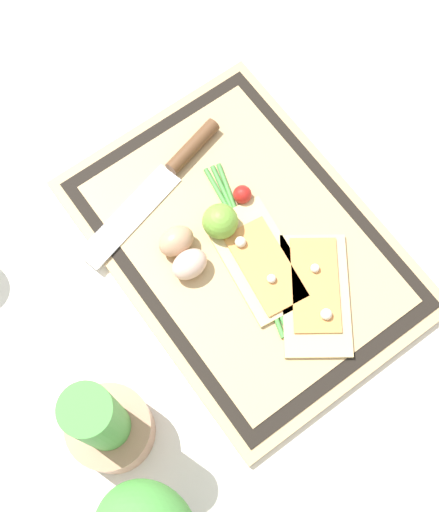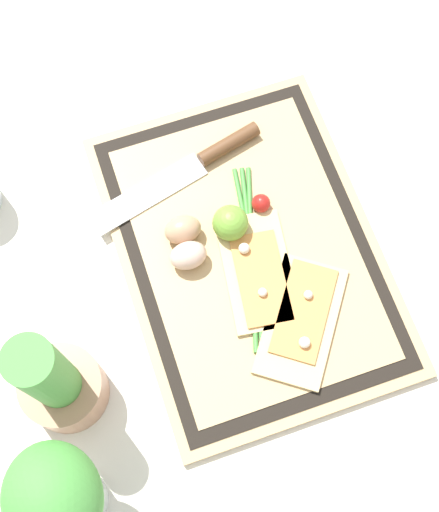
{
  "view_description": "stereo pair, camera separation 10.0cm",
  "coord_description": "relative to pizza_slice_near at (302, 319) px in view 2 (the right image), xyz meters",
  "views": [
    {
      "loc": [
        -0.27,
        0.24,
        0.98
      ],
      "look_at": [
        0.0,
        0.05,
        0.03
      ],
      "focal_mm": 50.0,
      "sensor_mm": 36.0,
      "label": 1
    },
    {
      "loc": [
        -0.32,
        0.15,
        0.98
      ],
      "look_at": [
        0.0,
        0.05,
        0.03
      ],
      "focal_mm": 50.0,
      "sensor_mm": 36.0,
      "label": 2
    }
  ],
  "objects": [
    {
      "name": "ground_plane",
      "position": [
        0.12,
        0.03,
        -0.02
      ],
      "size": [
        6.0,
        6.0,
        0.0
      ],
      "primitive_type": "plane",
      "color": "silver"
    },
    {
      "name": "cutting_board",
      "position": [
        0.12,
        0.03,
        -0.01
      ],
      "size": [
        0.5,
        0.36,
        0.02
      ],
      "color": "tan",
      "rests_on": "ground_plane"
    },
    {
      "name": "pizza_slice_near",
      "position": [
        0.0,
        0.0,
        0.0
      ],
      "size": [
        0.2,
        0.18,
        0.02
      ],
      "color": "#DBBC7F",
      "rests_on": "cutting_board"
    },
    {
      "name": "pizza_slice_far",
      "position": [
        0.08,
        0.04,
        0.0
      ],
      "size": [
        0.19,
        0.12,
        0.02
      ],
      "color": "#DBBC7F",
      "rests_on": "cutting_board"
    },
    {
      "name": "knife",
      "position": [
        0.27,
        0.05,
        0.0
      ],
      "size": [
        0.1,
        0.28,
        0.02
      ],
      "color": "silver",
      "rests_on": "cutting_board"
    },
    {
      "name": "egg_brown",
      "position": [
        0.17,
        0.12,
        0.01
      ],
      "size": [
        0.04,
        0.05,
        0.04
      ],
      "primitive_type": "ellipsoid",
      "color": "tan",
      "rests_on": "cutting_board"
    },
    {
      "name": "egg_pink",
      "position": [
        0.13,
        0.12,
        0.01
      ],
      "size": [
        0.04,
        0.05,
        0.04
      ],
      "primitive_type": "ellipsoid",
      "color": "beige",
      "rests_on": "cutting_board"
    },
    {
      "name": "lime",
      "position": [
        0.16,
        0.05,
        0.02
      ],
      "size": [
        0.05,
        0.05,
        0.05
      ],
      "primitive_type": "sphere",
      "color": "#70A838",
      "rests_on": "cutting_board"
    },
    {
      "name": "cherry_tomato_red",
      "position": [
        0.18,
        -0.0,
        0.01
      ],
      "size": [
        0.03,
        0.03,
        0.03
      ],
      "primitive_type": "sphere",
      "color": "red",
      "rests_on": "cutting_board"
    },
    {
      "name": "scallion_bunch",
      "position": [
        0.11,
        0.03,
        -0.0
      ],
      "size": [
        0.28,
        0.09,
        0.01
      ],
      "color": "#47933D",
      "rests_on": "cutting_board"
    },
    {
      "name": "herb_pot",
      "position": [
        0.01,
        0.33,
        0.06
      ],
      "size": [
        0.11,
        0.11,
        0.23
      ],
      "color": "#AD7A5B",
      "rests_on": "ground_plane"
    },
    {
      "name": "herb_glass",
      "position": [
        -0.13,
        0.36,
        0.1
      ],
      "size": [
        0.13,
        0.11,
        0.2
      ],
      "color": "silver",
      "rests_on": "ground_plane"
    }
  ]
}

